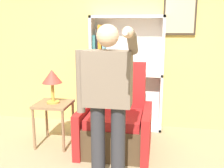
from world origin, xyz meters
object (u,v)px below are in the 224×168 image
side_table (54,110)px  table_lamp (52,78)px  bookcase (119,75)px  armchair (116,123)px  person_standing (107,96)px

side_table → table_lamp: bearing=116.6°
table_lamp → bookcase: bearing=47.1°
bookcase → armchair: (0.09, -0.81, -0.52)m
table_lamp → side_table: bearing=-63.4°
bookcase → side_table: size_ratio=2.95×
armchair → bookcase: bearing=96.2°
bookcase → person_standing: size_ratio=1.09×
person_standing → side_table: (-0.93, 0.80, -0.46)m
person_standing → side_table: bearing=139.3°
side_table → table_lamp: (-0.00, 0.00, 0.45)m
bookcase → person_standing: bookcase is taller
armchair → person_standing: size_ratio=0.70×
person_standing → side_table: person_standing is taller
bookcase → side_table: (-0.79, -0.85, -0.36)m
bookcase → table_lamp: (-0.79, -0.85, 0.09)m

